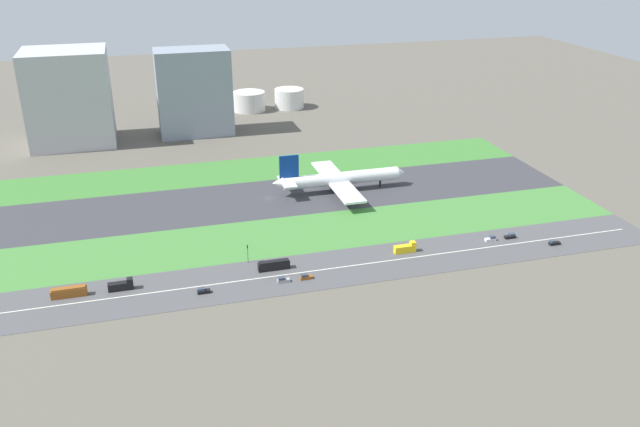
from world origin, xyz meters
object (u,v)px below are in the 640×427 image
at_px(car_2, 306,277).
at_px(fuel_tank_west, 249,101).
at_px(bus_1, 274,265).
at_px(truck_0, 405,248).
at_px(truck_1, 122,286).
at_px(terminal_building, 69,98).
at_px(car_5, 554,243).
at_px(traffic_light, 248,252).
at_px(car_1, 203,291).
at_px(car_3, 283,280).
at_px(hangar_building, 194,92).
at_px(car_4, 510,236).
at_px(bus_0, 69,292).
at_px(airliner, 338,179).
at_px(fuel_tank_centre, 289,98).
at_px(car_0, 491,239).

bearing_deg(car_2, fuel_tank_west, -95.46).
bearing_deg(bus_1, truck_0, 0.00).
bearing_deg(truck_1, terminal_building, 97.56).
bearing_deg(car_2, car_5, -180.00).
bearing_deg(traffic_light, car_1, -136.01).
bearing_deg(car_1, traffic_light, -136.01).
bearing_deg(car_1, terminal_building, -75.20).
bearing_deg(car_3, hangar_building, -87.27).
bearing_deg(traffic_light, hangar_building, 90.00).
height_order(car_3, bus_1, bus_1).
xyz_separation_m(traffic_light, terminal_building, (-69.38, 174.01, 22.19)).
bearing_deg(car_4, fuel_tank_west, 105.89).
distance_m(car_3, bus_1, 10.10).
distance_m(car_4, fuel_tank_west, 236.09).
height_order(bus_0, truck_1, truck_1).
bearing_deg(bus_0, truck_0, 0.00).
height_order(airliner, car_4, airliner).
bearing_deg(fuel_tank_centre, truck_0, -92.13).
relative_size(car_4, bus_1, 0.38).
bearing_deg(fuel_tank_centre, car_2, -102.04).
bearing_deg(hangar_building, terminal_building, 180.00).
bearing_deg(hangar_building, truck_0, -71.90).
xyz_separation_m(car_5, car_4, (-13.30, 10.00, 0.00)).
height_order(car_0, fuel_tank_centre, fuel_tank_centre).
bearing_deg(car_3, fuel_tank_west, -97.42).
height_order(airliner, bus_1, airliner).
relative_size(truck_1, bus_1, 0.72).
height_order(car_1, car_4, same).
distance_m(truck_1, fuel_tank_west, 242.53).
distance_m(traffic_light, hangar_building, 175.25).
xyz_separation_m(car_1, fuel_tank_west, (58.67, 237.00, 5.47)).
relative_size(car_1, truck_1, 0.52).
distance_m(car_5, fuel_tank_centre, 242.29).
bearing_deg(fuel_tank_west, truck_1, -110.59).
xyz_separation_m(truck_0, traffic_light, (-59.47, 7.99, 2.62)).
height_order(car_0, fuel_tank_west, fuel_tank_west).
distance_m(airliner, fuel_tank_west, 159.56).
bearing_deg(car_0, terminal_building, 132.26).
bearing_deg(car_3, truck_0, -168.76).
relative_size(traffic_light, fuel_tank_centre, 0.36).
xyz_separation_m(car_2, fuel_tank_west, (22.66, 237.00, 5.47)).
bearing_deg(terminal_building, car_0, -47.74).
bearing_deg(truck_0, car_1, -172.70).
xyz_separation_m(bus_0, car_4, (166.92, 0.00, -0.90)).
relative_size(car_1, bus_0, 0.38).
xyz_separation_m(airliner, terminal_building, (-122.82, 114.00, 20.25)).
bearing_deg(car_3, car_5, -180.00).
bearing_deg(fuel_tank_west, car_0, -76.15).
height_order(truck_1, car_4, truck_1).
bearing_deg(car_4, hangar_building, 119.91).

